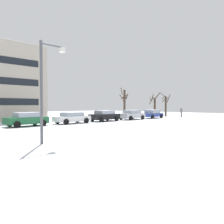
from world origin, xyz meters
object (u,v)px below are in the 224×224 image
(parked_car_white, at_px, (72,118))
(parked_car_blue, at_px, (152,114))
(pedestrian_crossing, at_px, (181,111))
(street_lamp, at_px, (46,82))
(parked_car_black, at_px, (105,116))
(parked_car_green, at_px, (27,119))
(parked_car_silver, at_px, (132,115))

(parked_car_white, distance_m, parked_car_blue, 16.07)
(parked_car_white, bearing_deg, pedestrian_crossing, -4.16)
(street_lamp, relative_size, parked_car_black, 1.28)
(street_lamp, relative_size, parked_car_green, 1.35)
(parked_car_white, xyz_separation_m, pedestrian_crossing, (22.47, -1.63, 0.35))
(parked_car_white, height_order, parked_car_silver, parked_car_silver)
(parked_car_green, distance_m, parked_car_white, 5.36)
(pedestrian_crossing, bearing_deg, street_lamp, -163.85)
(parked_car_green, distance_m, parked_car_silver, 16.07)
(parked_car_black, relative_size, parked_car_silver, 1.00)
(parked_car_black, xyz_separation_m, parked_car_silver, (5.36, -0.20, -0.00))
(parked_car_black, bearing_deg, parked_car_silver, -2.14)
(parked_car_black, bearing_deg, parked_car_white, -177.55)
(parked_car_white, xyz_separation_m, parked_car_silver, (10.71, 0.03, 0.05))
(parked_car_green, height_order, parked_car_white, parked_car_green)
(parked_car_blue, bearing_deg, pedestrian_crossing, -15.80)
(parked_car_green, bearing_deg, street_lamp, -107.12)
(parked_car_silver, bearing_deg, parked_car_blue, 1.57)
(parked_car_white, relative_size, parked_car_blue, 1.07)
(street_lamp, relative_size, parked_car_blue, 1.36)
(street_lamp, xyz_separation_m, parked_car_green, (3.34, 10.86, -2.72))
(parked_car_white, bearing_deg, parked_car_blue, 0.63)
(parked_car_silver, bearing_deg, pedestrian_crossing, -8.06)
(parked_car_blue, distance_m, pedestrian_crossing, 6.65)
(parked_car_blue, bearing_deg, street_lamp, -156.37)
(street_lamp, height_order, parked_car_silver, street_lamp)
(street_lamp, relative_size, parked_car_silver, 1.27)
(parked_car_black, bearing_deg, street_lamp, -142.24)
(parked_car_black, height_order, pedestrian_crossing, pedestrian_crossing)
(parked_car_blue, bearing_deg, parked_car_green, 179.94)
(street_lamp, height_order, parked_car_white, street_lamp)
(street_lamp, distance_m, parked_car_blue, 27.18)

